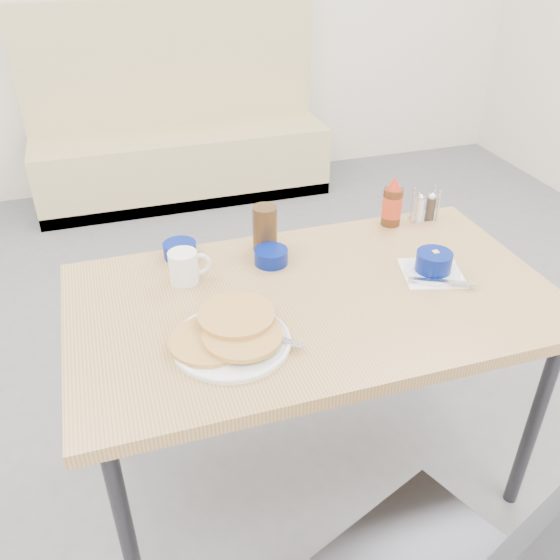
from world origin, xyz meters
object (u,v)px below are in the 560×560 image
object	(u,v)px
grits_setting	(433,265)
pancake_plate	(230,336)
condiment_caddy	(425,209)
coffee_mug	(185,266)
creamer_bowl	(180,250)
syrup_bottle	(392,204)
butter_bowl	(271,256)
booth_bench	(180,143)
amber_tumbler	(265,228)
dining_table	(314,313)

from	to	relation	value
grits_setting	pancake_plate	bearing A→B (deg)	-168.19
pancake_plate	condiment_caddy	xyz separation A→B (m)	(0.83, 0.48, 0.02)
coffee_mug	creamer_bowl	size ratio (longest dim) A/B	1.19
coffee_mug	syrup_bottle	bearing A→B (deg)	11.22
butter_bowl	coffee_mug	bearing A→B (deg)	-175.34
booth_bench	pancake_plate	bearing A→B (deg)	-96.02
creamer_bowl	butter_bowl	size ratio (longest dim) A/B	1.01
pancake_plate	grits_setting	distance (m)	0.68
amber_tumbler	grits_setting	bearing A→B (deg)	-34.54
booth_bench	grits_setting	world-z (taller)	booth_bench
grits_setting	condiment_caddy	xyz separation A→B (m)	(0.16, 0.34, 0.01)
booth_bench	dining_table	distance (m)	2.56
booth_bench	butter_bowl	size ratio (longest dim) A/B	17.90
pancake_plate	syrup_bottle	xyz separation A→B (m)	(0.69, 0.48, 0.06)
booth_bench	syrup_bottle	size ratio (longest dim) A/B	10.59
dining_table	creamer_bowl	size ratio (longest dim) A/B	13.11
creamer_bowl	dining_table	bearing A→B (deg)	-45.70
booth_bench	butter_bowl	bearing A→B (deg)	-91.62
coffee_mug	syrup_bottle	size ratio (longest dim) A/B	0.71
dining_table	creamer_bowl	bearing A→B (deg)	134.30
butter_bowl	condiment_caddy	xyz separation A→B (m)	(0.61, 0.13, 0.02)
condiment_caddy	creamer_bowl	bearing A→B (deg)	-175.88
pancake_plate	coffee_mug	xyz separation A→B (m)	(-0.06, 0.33, 0.03)
creamer_bowl	condiment_caddy	size ratio (longest dim) A/B	0.92
creamer_bowl	pancake_plate	bearing A→B (deg)	-84.02
booth_bench	pancake_plate	world-z (taller)	booth_bench
dining_table	coffee_mug	distance (m)	0.41
creamer_bowl	condiment_caddy	world-z (taller)	condiment_caddy
coffee_mug	butter_bowl	bearing A→B (deg)	4.66
coffee_mug	butter_bowl	world-z (taller)	coffee_mug
dining_table	butter_bowl	xyz separation A→B (m)	(-0.07, 0.21, 0.09)
condiment_caddy	amber_tumbler	bearing A→B (deg)	-172.74
coffee_mug	creamer_bowl	distance (m)	0.15
booth_bench	coffee_mug	bearing A→B (deg)	-98.24
booth_bench	creamer_bowl	world-z (taller)	booth_bench
butter_bowl	syrup_bottle	bearing A→B (deg)	14.86
coffee_mug	amber_tumbler	bearing A→B (deg)	22.39
pancake_plate	dining_table	bearing A→B (deg)	26.08
grits_setting	syrup_bottle	world-z (taller)	syrup_bottle
amber_tumbler	creamer_bowl	bearing A→B (deg)	173.11
dining_table	amber_tumbler	size ratio (longest dim) A/B	9.35
dining_table	syrup_bottle	distance (m)	0.55
amber_tumbler	syrup_bottle	distance (m)	0.47
grits_setting	condiment_caddy	world-z (taller)	condiment_caddy
amber_tumbler	condiment_caddy	distance (m)	0.60
coffee_mug	amber_tumbler	size ratio (longest dim) A/B	0.85
booth_bench	dining_table	xyz separation A→B (m)	(0.00, -2.53, 0.35)
grits_setting	syrup_bottle	distance (m)	0.34
booth_bench	dining_table	world-z (taller)	booth_bench
booth_bench	creamer_bowl	distance (m)	2.26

